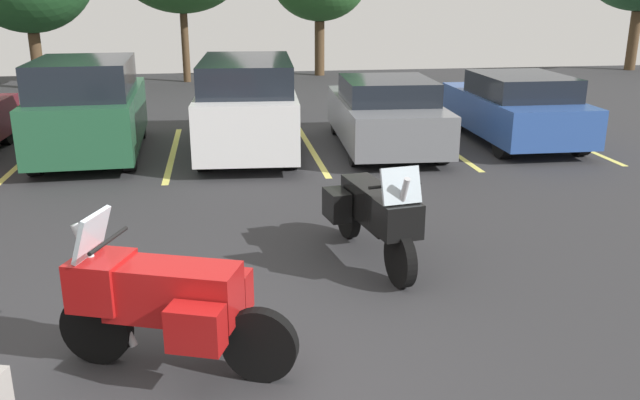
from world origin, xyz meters
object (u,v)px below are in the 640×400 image
at_px(motorcycle_touring, 164,300).
at_px(car_grey, 385,114).
at_px(motorcycle_second, 375,212).
at_px(car_blue, 515,108).
at_px(car_green, 89,109).
at_px(car_white, 248,104).

xyz_separation_m(motorcycle_touring, car_grey, (3.88, 7.97, 0.05)).
bearing_deg(motorcycle_touring, car_grey, 64.02).
distance_m(motorcycle_second, car_blue, 7.54).
bearing_deg(car_grey, car_green, 178.08).
xyz_separation_m(motorcycle_second, car_blue, (4.47, 6.07, 0.11)).
height_order(motorcycle_second, car_green, car_green).
bearing_deg(car_green, car_white, 0.49).
bearing_deg(car_white, car_green, -179.51).
bearing_deg(car_blue, car_green, 179.92).
bearing_deg(car_blue, motorcycle_touring, -129.72).
distance_m(car_green, car_grey, 5.87).
relative_size(motorcycle_touring, car_blue, 0.48).
relative_size(motorcycle_second, car_blue, 0.53).
distance_m(motorcycle_touring, motorcycle_second, 3.10).
relative_size(motorcycle_touring, car_grey, 0.47).
bearing_deg(car_grey, motorcycle_touring, -115.98).
height_order(motorcycle_second, car_white, car_white).
relative_size(motorcycle_second, car_green, 0.52).
xyz_separation_m(car_grey, car_blue, (2.89, 0.18, 0.02)).
xyz_separation_m(motorcycle_touring, car_white, (1.09, 8.19, 0.29)).
xyz_separation_m(motorcycle_second, car_green, (-4.28, 6.08, 0.31)).
height_order(motorcycle_touring, car_grey, car_grey).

